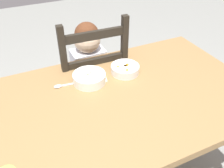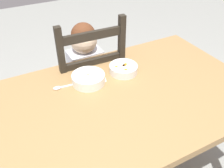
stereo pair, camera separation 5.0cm
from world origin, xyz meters
The scene contains 7 objects.
dining_table centered at (0.00, 0.00, 0.68)m, with size 1.55×0.87×0.78m.
dining_chair centered at (0.06, 0.48, 0.49)m, with size 0.44×0.44×1.06m.
child_figure centered at (0.07, 0.48, 0.65)m, with size 0.32×0.31×0.98m.
bowl_of_peas centered at (-0.04, 0.19, 0.81)m, with size 0.18×0.18×0.05m.
bowl_of_carrots centered at (0.18, 0.19, 0.80)m, with size 0.16×0.16×0.05m.
spoon centered at (-0.19, 0.21, 0.78)m, with size 0.14×0.03×0.01m.
paper_napkin centered at (0.00, 0.22, 0.78)m, with size 0.13×0.12×0.00m, color white.
Camera 2 is at (-0.44, -0.84, 1.58)m, focal length 39.51 mm.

